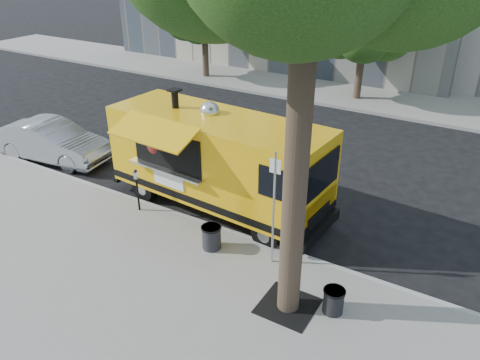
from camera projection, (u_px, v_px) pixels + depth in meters
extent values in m
plane|color=black|center=(249.00, 221.00, 13.70)|extent=(120.00, 120.00, 0.00)
cube|color=gray|center=(161.00, 299.00, 10.62)|extent=(60.00, 6.00, 0.15)
cube|color=#999993|center=(232.00, 234.00, 12.96)|extent=(60.00, 0.14, 0.16)
cube|color=gray|center=(380.00, 98.00, 23.95)|extent=(60.00, 5.00, 0.15)
cylinder|color=#33261C|center=(296.00, 175.00, 8.82)|extent=(0.48, 0.48, 6.50)
cube|color=black|center=(288.00, 306.00, 10.31)|extent=(1.20, 1.20, 0.02)
cylinder|color=#33261C|center=(205.00, 53.00, 26.96)|extent=(0.36, 0.36, 2.60)
sphere|color=#194412|center=(204.00, 11.00, 25.89)|extent=(3.42, 3.42, 3.42)
cylinder|color=#33261C|center=(359.00, 72.00, 23.17)|extent=(0.36, 0.36, 2.60)
sphere|color=#194412|center=(365.00, 22.00, 22.06)|extent=(3.60, 3.60, 3.60)
cylinder|color=silver|center=(274.00, 210.00, 11.05)|extent=(0.06, 0.06, 3.00)
cube|color=white|center=(275.00, 166.00, 10.53)|extent=(0.28, 0.02, 0.35)
cylinder|color=black|center=(138.00, 194.00, 13.73)|extent=(0.06, 0.06, 1.05)
cube|color=silver|center=(136.00, 175.00, 13.44)|extent=(0.10, 0.08, 0.22)
sphere|color=black|center=(135.00, 171.00, 13.38)|extent=(0.11, 0.11, 0.11)
cube|color=#F2B20C|center=(218.00, 157.00, 13.61)|extent=(6.77, 2.69, 2.40)
cube|color=black|center=(218.00, 186.00, 14.06)|extent=(6.79, 2.71, 0.22)
cube|color=black|center=(320.00, 229.00, 12.46)|extent=(0.32, 2.14, 0.31)
cube|color=black|center=(139.00, 166.00, 15.90)|extent=(0.32, 2.14, 0.31)
cube|color=black|center=(323.00, 174.00, 11.74)|extent=(0.17, 1.79, 0.97)
cylinder|color=black|center=(266.00, 234.00, 12.36)|extent=(0.83, 0.34, 0.82)
cylinder|color=black|center=(300.00, 205.00, 13.73)|extent=(0.83, 0.34, 0.82)
cylinder|color=black|center=(145.00, 188.00, 14.63)|extent=(0.83, 0.34, 0.82)
cylinder|color=black|center=(184.00, 167.00, 16.00)|extent=(0.83, 0.34, 0.82)
cube|color=black|center=(168.00, 149.00, 13.12)|extent=(2.46, 0.34, 1.07)
cube|color=silver|center=(166.00, 170.00, 13.27)|extent=(2.67, 0.53, 0.06)
cube|color=#F2B20C|center=(153.00, 131.00, 12.40)|extent=(2.61, 1.13, 0.43)
cube|color=white|center=(169.00, 179.00, 13.48)|extent=(1.12, 0.12, 0.51)
cylinder|color=black|center=(175.00, 99.00, 13.71)|extent=(0.20, 0.20, 0.56)
sphere|color=silver|center=(210.00, 111.00, 13.39)|extent=(0.57, 0.57, 0.57)
sphere|color=maroon|center=(161.00, 143.00, 13.64)|extent=(0.86, 0.86, 0.86)
cylinder|color=#FF590C|center=(156.00, 150.00, 13.53)|extent=(0.35, 0.15, 0.35)
imported|color=#9FA0A6|center=(52.00, 141.00, 17.17)|extent=(4.59, 2.07, 1.46)
cylinder|color=black|center=(333.00, 301.00, 10.04)|extent=(0.44, 0.44, 0.58)
cylinder|color=black|center=(335.00, 291.00, 9.92)|extent=(0.48, 0.48, 0.04)
cylinder|color=#232325|center=(211.00, 237.00, 12.12)|extent=(0.49, 0.49, 0.64)
cylinder|color=black|center=(211.00, 228.00, 11.98)|extent=(0.53, 0.53, 0.04)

